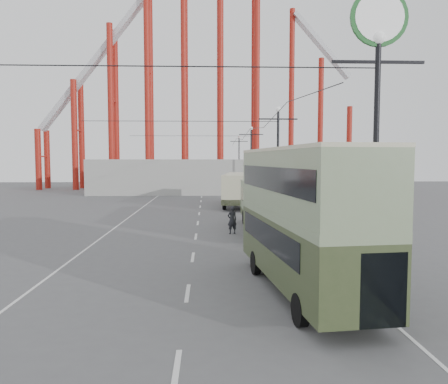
{
  "coord_description": "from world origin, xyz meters",
  "views": [
    {
      "loc": [
        -0.26,
        -17.98,
        4.97
      ],
      "look_at": [
        0.77,
        8.49,
        3.0
      ],
      "focal_mm": 35.0,
      "sensor_mm": 36.0,
      "label": 1
    }
  ],
  "objects_px": {
    "double_decker_bus": "(303,212)",
    "single_decker_green": "(267,204)",
    "pedestrian": "(232,220)",
    "single_decker_cream": "(239,188)",
    "lamp_post_near": "(378,75)"
  },
  "relations": [
    {
      "from": "double_decker_bus",
      "to": "pedestrian",
      "type": "bearing_deg",
      "value": 91.91
    },
    {
      "from": "lamp_post_near",
      "to": "single_decker_green",
      "type": "relative_size",
      "value": 0.91
    },
    {
      "from": "single_decker_cream",
      "to": "pedestrian",
      "type": "height_order",
      "value": "single_decker_cream"
    },
    {
      "from": "single_decker_green",
      "to": "pedestrian",
      "type": "relative_size",
      "value": 6.3
    },
    {
      "from": "single_decker_green",
      "to": "pedestrian",
      "type": "height_order",
      "value": "single_decker_green"
    },
    {
      "from": "single_decker_cream",
      "to": "lamp_post_near",
      "type": "bearing_deg",
      "value": -78.25
    },
    {
      "from": "single_decker_green",
      "to": "pedestrian",
      "type": "bearing_deg",
      "value": -162.38
    },
    {
      "from": "lamp_post_near",
      "to": "single_decker_green",
      "type": "height_order",
      "value": "lamp_post_near"
    },
    {
      "from": "double_decker_bus",
      "to": "single_decker_green",
      "type": "bearing_deg",
      "value": 81.34
    },
    {
      "from": "double_decker_bus",
      "to": "single_decker_green",
      "type": "height_order",
      "value": "double_decker_bus"
    },
    {
      "from": "lamp_post_near",
      "to": "double_decker_bus",
      "type": "relative_size",
      "value": 1.05
    },
    {
      "from": "single_decker_green",
      "to": "pedestrian",
      "type": "xyz_separation_m",
      "value": [
        -2.45,
        -0.79,
        -0.95
      ]
    },
    {
      "from": "single_decker_green",
      "to": "pedestrian",
      "type": "distance_m",
      "value": 2.74
    },
    {
      "from": "lamp_post_near",
      "to": "single_decker_cream",
      "type": "distance_m",
      "value": 32.07
    },
    {
      "from": "double_decker_bus",
      "to": "single_decker_cream",
      "type": "height_order",
      "value": "double_decker_bus"
    }
  ]
}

